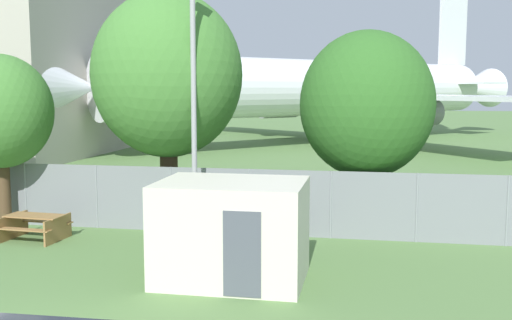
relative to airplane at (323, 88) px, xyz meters
name	(u,v)px	position (x,y,z in m)	size (l,w,h in m)	color
perimeter_fence	(171,199)	(-2.56, -31.31, -3.52)	(56.07, 0.07, 2.08)	gray
airplane	(323,88)	(0.00, 0.00, 0.00)	(35.57, 37.33, 13.57)	silver
portable_cabin	(232,231)	(0.45, -35.76, -3.37)	(3.46, 2.57, 2.39)	beige
picnic_bench_near_cabin	(35,224)	(-6.26, -33.12, -4.09)	(1.83, 1.52, 0.76)	olive
tree_near_hangar	(167,76)	(-2.92, -30.40, 0.42)	(4.94, 4.94, 7.72)	#4C3823
tree_left_of_cabin	(0,112)	(-8.12, -31.79, -0.76)	(3.36, 3.36, 5.68)	#4C3823
tree_far_right	(367,105)	(3.55, -29.99, -0.53)	(4.25, 4.25, 6.40)	brown
light_mast	(193,76)	(-1.45, -32.38, 0.37)	(0.44, 0.44, 8.12)	#99999E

